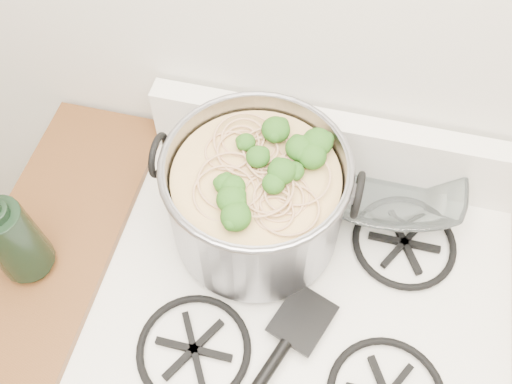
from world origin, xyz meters
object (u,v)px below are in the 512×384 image
(glass_bowl, at_px, (390,183))
(stock_pot, at_px, (256,199))
(spatula, at_px, (303,317))
(bottle, at_px, (8,232))
(gas_range, at_px, (291,367))

(glass_bowl, bearing_deg, stock_pot, -147.23)
(spatula, height_order, glass_bowl, glass_bowl)
(bottle, bearing_deg, gas_range, 20.88)
(stock_pot, height_order, spatula, stock_pot)
(glass_bowl, distance_m, bottle, 0.73)
(bottle, bearing_deg, spatula, 15.17)
(stock_pot, relative_size, bottle, 1.41)
(gas_range, relative_size, spatula, 2.98)
(gas_range, relative_size, bottle, 3.60)
(spatula, bearing_deg, stock_pot, 147.74)
(bottle, bearing_deg, stock_pot, 37.95)
(spatula, relative_size, glass_bowl, 2.72)
(stock_pot, height_order, glass_bowl, stock_pot)
(gas_range, xyz_separation_m, bottle, (-0.52, -0.06, 0.61))
(stock_pot, distance_m, bottle, 0.43)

